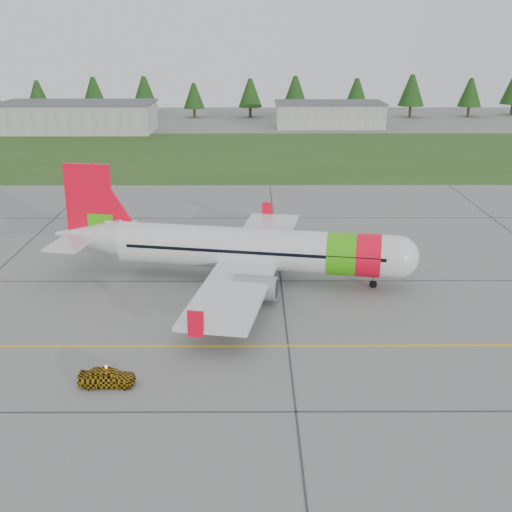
{
  "coord_description": "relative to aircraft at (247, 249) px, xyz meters",
  "views": [
    {
      "loc": [
        7.65,
        -30.69,
        19.68
      ],
      "look_at": [
        7.87,
        17.34,
        3.18
      ],
      "focal_mm": 45.0,
      "sensor_mm": 36.0,
      "label": 1
    }
  ],
  "objects": [
    {
      "name": "ground",
      "position": [
        -7.13,
        -20.48,
        -2.74
      ],
      "size": [
        320.0,
        320.0,
        0.0
      ],
      "primitive_type": "plane",
      "color": "gray",
      "rests_on": "ground"
    },
    {
      "name": "aircraft",
      "position": [
        0.0,
        0.0,
        0.0
      ],
      "size": [
        31.14,
        29.08,
        9.5
      ],
      "rotation": [
        0.0,
        0.0,
        -0.18
      ],
      "color": "silver",
      "rests_on": "ground"
    },
    {
      "name": "follow_me_car",
      "position": [
        -8.16,
        -17.55,
        -1.06
      ],
      "size": [
        1.14,
        1.35,
        3.35
      ],
      "primitive_type": "imported",
      "rotation": [
        0.0,
        0.0,
        1.57
      ],
      "color": "#CA920B",
      "rests_on": "ground"
    },
    {
      "name": "grass_strip",
      "position": [
        -7.13,
        61.52,
        -2.72
      ],
      "size": [
        320.0,
        50.0,
        0.03
      ],
      "primitive_type": "cube",
      "color": "#30561E",
      "rests_on": "ground"
    },
    {
      "name": "taxi_guideline",
      "position": [
        -7.13,
        -12.48,
        -2.73
      ],
      "size": [
        120.0,
        0.25,
        0.02
      ],
      "primitive_type": "cube",
      "color": "gold",
      "rests_on": "ground"
    },
    {
      "name": "hangar_west",
      "position": [
        -37.13,
        89.52,
        0.26
      ],
      "size": [
        32.0,
        14.0,
        6.0
      ],
      "primitive_type": "cube",
      "color": "#A8A8A3",
      "rests_on": "ground"
    },
    {
      "name": "hangar_east",
      "position": [
        17.87,
        97.52,
        -0.14
      ],
      "size": [
        24.0,
        12.0,
        5.2
      ],
      "primitive_type": "cube",
      "color": "#A8A8A3",
      "rests_on": "ground"
    },
    {
      "name": "treeline",
      "position": [
        -7.13,
        117.52,
        2.26
      ],
      "size": [
        160.0,
        8.0,
        10.0
      ],
      "primitive_type": null,
      "color": "#1C3F14",
      "rests_on": "ground"
    }
  ]
}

